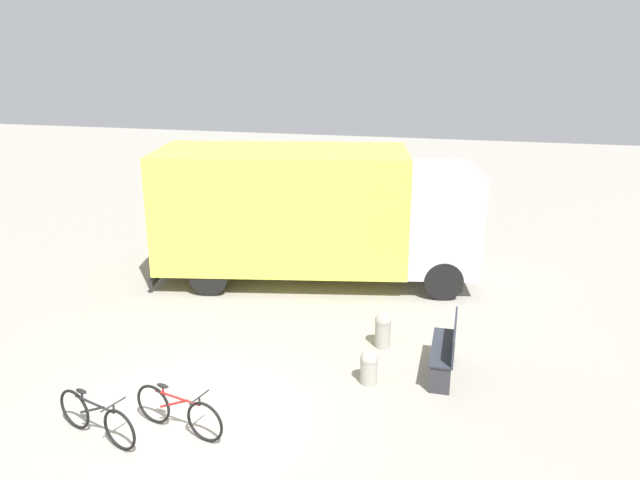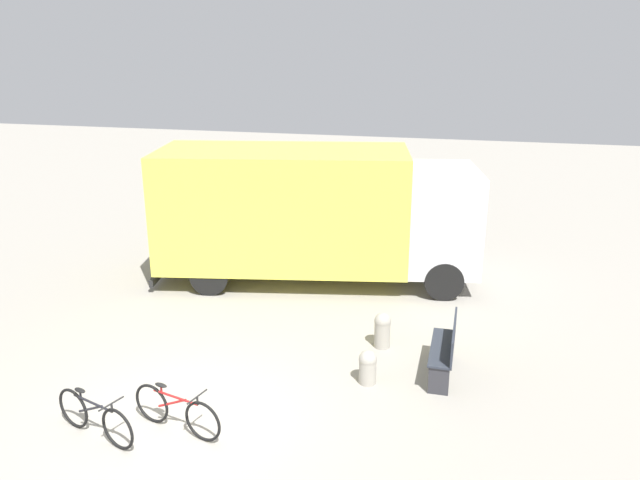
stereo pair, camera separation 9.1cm
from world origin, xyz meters
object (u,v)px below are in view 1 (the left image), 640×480
bicycle_near (96,418)px  bollard_near_bench (369,366)px  bollard_far_bench (383,329)px  park_bench (447,347)px  delivery_truck (312,210)px  bicycle_middle (178,411)px

bicycle_near → bollard_near_bench: bicycle_near is taller
bollard_near_bench → bollard_far_bench: bearing=87.8°
park_bench → bicycle_near: size_ratio=0.95×
delivery_truck → bollard_near_bench: bearing=-75.4°
delivery_truck → bollard_far_bench: delivery_truck is taller
bollard_near_bench → park_bench: bearing=25.4°
bollard_near_bench → bicycle_near: bearing=-145.8°
park_bench → bicycle_near: 5.82m
delivery_truck → park_bench: size_ratio=5.34×
park_bench → bollard_far_bench: size_ratio=2.12×
park_bench → delivery_truck: bearing=41.4°
bicycle_near → bicycle_middle: 1.18m
delivery_truck → bollard_near_bench: (2.14, -4.56, -1.43)m
bicycle_near → delivery_truck: bearing=96.5°
park_bench → bollard_near_bench: (-1.28, -0.61, -0.21)m
park_bench → bollard_near_bench: bearing=115.9°
park_bench → bicycle_middle: 4.67m
bicycle_near → bollard_near_bench: (3.65, 2.48, -0.02)m
bollard_far_bench → delivery_truck: bearing=124.5°
park_bench → bicycle_middle: park_bench is taller
bicycle_near → bollard_far_bench: (3.70, 3.85, 0.03)m
delivery_truck → bicycle_near: size_ratio=5.07×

